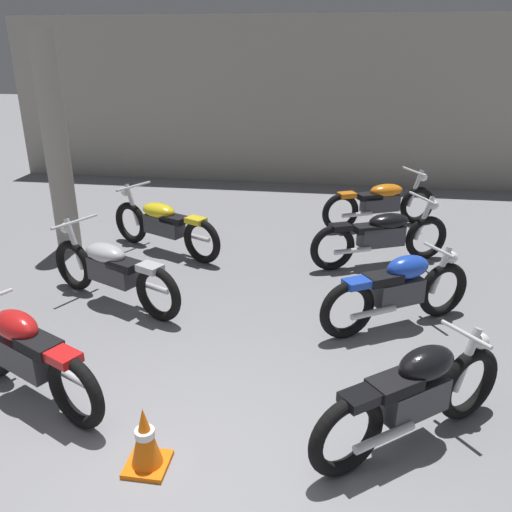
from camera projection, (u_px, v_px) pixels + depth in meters
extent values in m
plane|color=gray|center=(183.00, 503.00, 3.71)|extent=(60.00, 60.00, 0.00)
cube|color=#9E998E|center=(298.00, 103.00, 11.66)|extent=(13.29, 0.24, 3.60)
cylinder|color=#9E998E|center=(56.00, 146.00, 7.77)|extent=(0.36, 0.36, 3.20)
torus|color=black|center=(76.00, 392.00, 4.34)|extent=(0.65, 0.39, 0.67)
cube|color=#38383D|center=(28.00, 356.00, 4.65)|extent=(0.62, 0.47, 0.28)
ellipsoid|color=red|center=(16.00, 325.00, 4.60)|extent=(0.59, 0.48, 0.26)
cube|color=black|center=(39.00, 344.00, 4.46)|extent=(0.46, 0.39, 0.10)
cube|color=red|center=(63.00, 357.00, 4.29)|extent=(0.34, 0.30, 0.08)
cylinder|color=silver|center=(70.00, 376.00, 4.58)|extent=(0.52, 0.31, 0.07)
torus|color=black|center=(74.00, 265.00, 6.83)|extent=(0.65, 0.39, 0.67)
torus|color=black|center=(158.00, 294.00, 6.05)|extent=(0.65, 0.39, 0.67)
cylinder|color=silver|center=(75.00, 244.00, 6.67)|extent=(0.28, 0.18, 0.66)
cube|color=#38383D|center=(113.00, 271.00, 6.40)|extent=(0.70, 0.50, 0.28)
ellipsoid|color=#B7B7BC|center=(105.00, 253.00, 6.37)|extent=(0.68, 0.55, 0.22)
cube|color=black|center=(124.00, 264.00, 6.24)|extent=(0.46, 0.39, 0.10)
cube|color=#B7B7BC|center=(150.00, 268.00, 5.99)|extent=(0.34, 0.30, 0.08)
cylinder|color=silver|center=(75.00, 222.00, 6.53)|extent=(0.32, 0.63, 0.04)
sphere|color=white|center=(66.00, 228.00, 6.68)|extent=(0.14, 0.14, 0.14)
cylinder|color=silver|center=(151.00, 286.00, 6.29)|extent=(0.53, 0.30, 0.07)
torus|color=black|center=(131.00, 223.00, 8.47)|extent=(0.65, 0.40, 0.67)
torus|color=black|center=(202.00, 241.00, 7.66)|extent=(0.65, 0.40, 0.67)
cylinder|color=silver|center=(133.00, 205.00, 8.31)|extent=(0.28, 0.18, 0.66)
cube|color=#38383D|center=(164.00, 225.00, 8.03)|extent=(0.70, 0.51, 0.28)
ellipsoid|color=yellow|center=(158.00, 210.00, 8.00)|extent=(0.68, 0.55, 0.22)
cube|color=black|center=(174.00, 219.00, 7.86)|extent=(0.46, 0.39, 0.10)
cube|color=yellow|center=(196.00, 220.00, 7.60)|extent=(0.34, 0.30, 0.08)
cylinder|color=silver|center=(134.00, 186.00, 8.16)|extent=(0.33, 0.63, 0.04)
sphere|color=white|center=(125.00, 192.00, 8.31)|extent=(0.14, 0.14, 0.14)
cylinder|color=silver|center=(195.00, 237.00, 7.90)|extent=(0.52, 0.31, 0.07)
torus|color=black|center=(468.00, 384.00, 4.45)|extent=(0.59, 0.50, 0.67)
torus|color=black|center=(347.00, 436.00, 3.85)|extent=(0.59, 0.50, 0.67)
cylinder|color=silver|center=(466.00, 360.00, 4.32)|extent=(0.23, 0.21, 0.56)
cube|color=#38383D|center=(413.00, 397.00, 4.11)|extent=(0.60, 0.54, 0.28)
ellipsoid|color=black|center=(427.00, 363.00, 4.06)|extent=(0.58, 0.54, 0.26)
cube|color=black|center=(395.00, 384.00, 3.94)|extent=(0.46, 0.44, 0.10)
cube|color=black|center=(360.00, 398.00, 3.79)|extent=(0.34, 0.33, 0.08)
cylinder|color=silver|center=(466.00, 334.00, 4.19)|extent=(0.33, 0.40, 0.04)
sphere|color=white|center=(480.00, 341.00, 4.33)|extent=(0.14, 0.14, 0.14)
cylinder|color=silver|center=(384.00, 437.00, 3.87)|extent=(0.47, 0.40, 0.07)
torus|color=black|center=(443.00, 290.00, 6.15)|extent=(0.63, 0.44, 0.67)
torus|color=black|center=(347.00, 310.00, 5.68)|extent=(0.63, 0.44, 0.67)
cylinder|color=silver|center=(440.00, 270.00, 6.02)|extent=(0.24, 0.19, 0.56)
cube|color=#38383D|center=(398.00, 291.00, 5.88)|extent=(0.61, 0.50, 0.28)
ellipsoid|color=blue|center=(408.00, 267.00, 5.81)|extent=(0.59, 0.51, 0.26)
cube|color=black|center=(383.00, 278.00, 5.72)|extent=(0.47, 0.41, 0.10)
cube|color=blue|center=(357.00, 283.00, 5.61)|extent=(0.34, 0.32, 0.08)
cylinder|color=silver|center=(439.00, 250.00, 5.90)|extent=(0.28, 0.43, 0.04)
sphere|color=white|center=(452.00, 257.00, 6.02)|extent=(0.14, 0.14, 0.14)
cylinder|color=silver|center=(373.00, 313.00, 5.67)|extent=(0.51, 0.35, 0.07)
torus|color=black|center=(426.00, 238.00, 7.80)|extent=(0.65, 0.38, 0.67)
torus|color=black|center=(333.00, 248.00, 7.42)|extent=(0.65, 0.38, 0.67)
cylinder|color=silver|center=(424.00, 218.00, 7.66)|extent=(0.28, 0.18, 0.66)
cube|color=#38383D|center=(381.00, 236.00, 7.57)|extent=(0.70, 0.49, 0.28)
ellipsoid|color=black|center=(389.00, 221.00, 7.51)|extent=(0.68, 0.54, 0.22)
cube|color=black|center=(368.00, 228.00, 7.46)|extent=(0.46, 0.39, 0.10)
cube|color=black|center=(340.00, 227.00, 7.33)|extent=(0.34, 0.30, 0.08)
cylinder|color=silver|center=(423.00, 198.00, 7.53)|extent=(0.32, 0.63, 0.04)
sphere|color=white|center=(434.00, 205.00, 7.63)|extent=(0.14, 0.14, 0.14)
cylinder|color=silver|center=(353.00, 251.00, 7.37)|extent=(0.53, 0.29, 0.07)
torus|color=black|center=(417.00, 205.00, 9.39)|extent=(0.65, 0.39, 0.67)
torus|color=black|center=(340.00, 212.00, 8.98)|extent=(0.65, 0.39, 0.67)
cylinder|color=silver|center=(415.00, 188.00, 9.25)|extent=(0.28, 0.18, 0.66)
cube|color=#38383D|center=(380.00, 203.00, 9.14)|extent=(0.70, 0.51, 0.28)
ellipsoid|color=orange|center=(386.00, 190.00, 9.09)|extent=(0.68, 0.55, 0.22)
cube|color=black|center=(369.00, 196.00, 9.03)|extent=(0.46, 0.39, 0.10)
cube|color=orange|center=(347.00, 195.00, 8.89)|extent=(0.34, 0.30, 0.08)
cylinder|color=silver|center=(414.00, 171.00, 9.12)|extent=(0.33, 0.63, 0.04)
sphere|color=white|center=(423.00, 177.00, 9.22)|extent=(0.14, 0.14, 0.14)
cylinder|color=silver|center=(357.00, 214.00, 8.94)|extent=(0.52, 0.30, 0.07)
cube|color=orange|center=(148.00, 464.00, 4.02)|extent=(0.32, 0.32, 0.04)
cone|color=orange|center=(145.00, 436.00, 3.92)|extent=(0.24, 0.24, 0.50)
cylinder|color=white|center=(145.00, 433.00, 3.91)|extent=(0.15, 0.15, 0.06)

